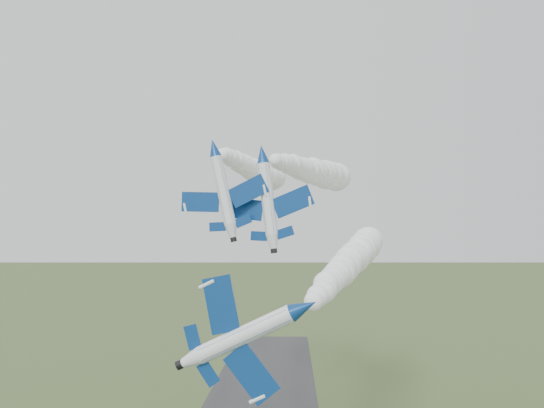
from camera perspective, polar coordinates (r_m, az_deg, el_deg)
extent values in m
cylinder|color=white|center=(51.41, 3.01, -9.70)|extent=(3.65, 9.09, 2.11)
cone|color=navy|center=(45.93, 1.88, -10.44)|extent=(2.49, 2.66, 2.11)
cone|color=white|center=(56.70, 3.88, -9.13)|extent=(2.41, 2.24, 2.11)
cylinder|color=black|center=(57.73, 4.03, -9.03)|extent=(1.16, 0.81, 1.07)
ellipsoid|color=black|center=(49.06, 3.20, -9.70)|extent=(1.92, 3.24, 1.41)
cube|color=navy|center=(52.27, 1.51, -6.54)|extent=(2.63, 2.88, 4.45)
cube|color=navy|center=(52.45, 4.51, -12.80)|extent=(2.63, 2.88, 4.45)
cube|color=navy|center=(55.74, 2.99, -7.65)|extent=(1.19, 1.32, 1.95)
cube|color=navy|center=(55.83, 4.49, -10.79)|extent=(1.19, 1.32, 1.95)
cube|color=navy|center=(55.29, 4.98, -8.65)|extent=(2.42, 2.04, 1.11)
cylinder|color=white|center=(77.63, -5.49, 5.26)|extent=(2.43, 8.85, 1.86)
cone|color=navy|center=(72.29, -6.33, 5.93)|extent=(2.01, 2.41, 1.86)
cone|color=white|center=(82.79, -4.77, 4.70)|extent=(1.98, 1.99, 1.86)
cylinder|color=black|center=(83.80, -4.64, 4.60)|extent=(0.98, 0.68, 0.94)
ellipsoid|color=black|center=(75.57, -5.91, 5.95)|extent=(1.43, 3.07, 1.24)
cube|color=navy|center=(78.94, -7.53, 4.52)|extent=(4.86, 2.80, 1.18)
cube|color=navy|center=(77.99, -3.13, 5.60)|extent=(4.86, 2.80, 1.18)
cube|color=navy|center=(82.13, -6.01, 4.52)|extent=(2.13, 1.28, 0.55)
cube|color=navy|center=(81.65, -3.77, 5.07)|extent=(2.13, 1.28, 0.55)
cube|color=navy|center=(81.89, -5.12, 5.73)|extent=(0.72, 1.70, 2.26)
cylinder|color=white|center=(77.34, -0.93, 4.70)|extent=(3.98, 9.26, 1.81)
cone|color=navy|center=(71.94, -2.27, 5.33)|extent=(2.34, 2.75, 1.81)
cone|color=white|center=(82.58, 0.19, 4.17)|extent=(2.24, 2.33, 1.81)
cylinder|color=black|center=(83.61, 0.40, 4.08)|extent=(1.05, 0.85, 0.92)
ellipsoid|color=black|center=(75.25, -1.51, 5.40)|extent=(1.93, 3.32, 1.21)
cube|color=navy|center=(79.06, -2.97, 4.11)|extent=(5.44, 3.73, 0.77)
cube|color=navy|center=(77.33, 1.56, 4.89)|extent=(5.44, 3.73, 0.77)
cube|color=navy|center=(82.11, -1.15, 4.06)|extent=(2.39, 1.68, 0.38)
cube|color=navy|center=(81.23, 1.17, 4.46)|extent=(2.39, 1.68, 0.38)
cube|color=navy|center=(81.66, -0.16, 5.25)|extent=(0.84, 1.78, 2.38)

